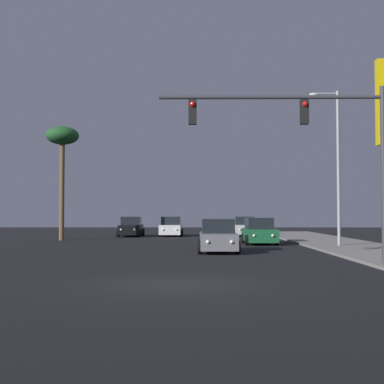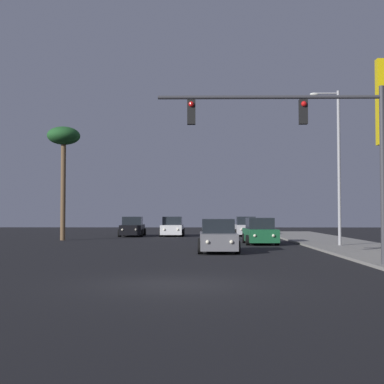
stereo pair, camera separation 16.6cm
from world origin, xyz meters
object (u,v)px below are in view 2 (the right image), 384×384
Objects in this scene: car_grey at (218,237)px; car_silver at (246,227)px; car_white at (172,227)px; car_green at (260,232)px; palm_tree_mid at (64,142)px; street_lamp at (337,159)px; traffic_light_mast at (316,136)px; car_black at (132,227)px.

car_grey and car_silver have the same top height.
car_white and car_silver have the same top height.
palm_tree_mid reaches higher than car_green.
car_silver is at bearing -174.49° from car_white.
street_lamp is at bearing 105.05° from car_silver.
car_silver is at bearing -99.18° from car_grey.
traffic_light_mast is 0.99× the size of palm_tree_mid.
car_white and car_grey have the same top height.
car_silver is 0.48× the size of street_lamp.
street_lamp is 1.08× the size of palm_tree_mid.
traffic_light_mast is at bearing 91.39° from car_silver.
car_grey is at bearing 65.83° from car_green.
car_green is at bearing 128.51° from car_black.
palm_tree_mid is at bearing 126.12° from traffic_light_mast.
street_lamp is (3.74, 11.60, 0.34)m from traffic_light_mast.
car_white is (-6.22, 11.90, 0.00)m from car_green.
car_silver is 16.76m from street_lamp.
traffic_light_mast is at bearing 104.49° from car_white.
street_lamp is (13.73, -14.79, 4.36)m from car_black.
car_black is 0.48× the size of street_lamp.
street_lamp reaches higher than car_green.
car_black is 1.00× the size of car_silver.
traffic_light_mast is (0.37, -14.85, 4.02)m from car_green.
street_lamp is at bearing 72.13° from traffic_light_mast.
car_green is 15.99m from palm_tree_mid.
car_grey is 0.48× the size of street_lamp.
traffic_light_mast is (9.99, -26.39, 4.02)m from car_black.
car_black is 1.00× the size of car_grey.
street_lamp is at bearing -23.73° from palm_tree_mid.
car_green and car_grey have the same top height.
car_black is at bearing 6.28° from car_silver.
car_silver is 17.31m from palm_tree_mid.
palm_tree_mid reaches higher than car_grey.
car_white is 3.43m from car_black.
car_green is at bearing -112.61° from car_grey.
car_white is 18.85m from street_lamp.
car_black is 9.84m from car_silver.
car_grey is at bearing -151.38° from street_lamp.
car_grey is 19.79m from car_silver.
street_lamp is (3.93, -15.70, 4.36)m from car_silver.
car_silver is at bearing 29.05° from palm_tree_mid.
palm_tree_mid is at bearing -47.19° from car_grey.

